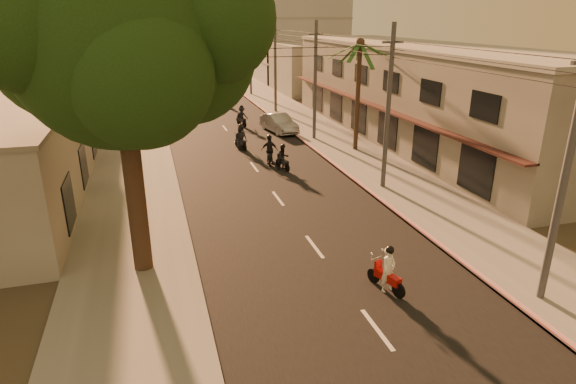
% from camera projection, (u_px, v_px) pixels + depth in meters
% --- Properties ---
extents(ground, '(160.00, 160.00, 0.00)m').
position_uv_depth(ground, '(331.00, 269.00, 18.71)').
color(ground, '#383023').
rests_on(ground, ground).
extents(road, '(10.00, 140.00, 0.02)m').
position_uv_depth(road, '(237.00, 145.00, 36.74)').
color(road, black).
rests_on(road, ground).
extents(sidewalk_right, '(5.00, 140.00, 0.12)m').
position_uv_depth(sidewalk_right, '(329.00, 138.00, 38.69)').
color(sidewalk_right, slate).
rests_on(sidewalk_right, ground).
extents(sidewalk_left, '(5.00, 140.00, 0.12)m').
position_uv_depth(sidewalk_left, '(135.00, 151.00, 34.77)').
color(sidewalk_left, slate).
rests_on(sidewalk_left, ground).
extents(curb_stripe, '(0.20, 60.00, 0.20)m').
position_uv_depth(curb_stripe, '(323.00, 156.00, 33.54)').
color(curb_stripe, '#B31B13').
rests_on(curb_stripe, ground).
extents(shophouse_row, '(8.80, 34.20, 7.30)m').
position_uv_depth(shophouse_row, '(418.00, 93.00, 37.33)').
color(shophouse_row, gray).
rests_on(shophouse_row, ground).
extents(left_building, '(8.20, 24.20, 5.20)m').
position_uv_depth(left_building, '(8.00, 143.00, 26.79)').
color(left_building, '#9F9B90').
rests_on(left_building, ground).
extents(broadleaf_tree, '(9.60, 8.70, 12.10)m').
position_uv_depth(broadleaf_tree, '(130.00, 41.00, 16.00)').
color(broadleaf_tree, black).
rests_on(broadleaf_tree, ground).
extents(palm_tree, '(5.00, 5.00, 8.20)m').
position_uv_depth(palm_tree, '(360.00, 49.00, 32.77)').
color(palm_tree, black).
rests_on(palm_tree, ground).
extents(utility_poles, '(1.20, 48.26, 9.00)m').
position_uv_depth(utility_poles, '(316.00, 55.00, 36.12)').
color(utility_poles, '#38383A').
rests_on(utility_poles, ground).
extents(filler_right, '(8.00, 14.00, 6.00)m').
position_uv_depth(filler_right, '(308.00, 68.00, 61.91)').
color(filler_right, '#9F9B90').
rests_on(filler_right, ground).
extents(filler_left_near, '(8.00, 14.00, 4.40)m').
position_uv_depth(filler_left_near, '(61.00, 96.00, 44.96)').
color(filler_left_near, '#9F9B90').
rests_on(filler_left_near, ground).
extents(filler_left_far, '(8.00, 14.00, 7.00)m').
position_uv_depth(filler_left_far, '(81.00, 64.00, 60.74)').
color(filler_left_far, '#9F9B90').
rests_on(filler_left_far, ground).
extents(scooter_red, '(0.94, 1.74, 1.77)m').
position_uv_depth(scooter_red, '(388.00, 271.00, 17.01)').
color(scooter_red, black).
rests_on(scooter_red, ground).
extents(scooter_mid_a, '(1.05, 1.71, 1.70)m').
position_uv_depth(scooter_mid_a, '(283.00, 158.00, 30.57)').
color(scooter_mid_a, black).
rests_on(scooter_mid_a, ground).
extents(scooter_mid_b, '(1.28, 1.97, 1.97)m').
position_uv_depth(scooter_mid_b, '(269.00, 151.00, 31.79)').
color(scooter_mid_b, black).
rests_on(scooter_mid_b, ground).
extents(scooter_far_a, '(1.13, 1.91, 1.90)m').
position_uv_depth(scooter_far_a, '(241.00, 138.00, 35.26)').
color(scooter_far_a, black).
rests_on(scooter_far_a, ground).
extents(scooter_far_b, '(1.44, 1.89, 1.89)m').
position_uv_depth(scooter_far_b, '(242.00, 117.00, 42.68)').
color(scooter_far_b, black).
rests_on(scooter_far_b, ground).
extents(parked_car, '(3.30, 5.24, 1.53)m').
position_uv_depth(parked_car, '(279.00, 123.00, 40.53)').
color(parked_car, '#96989D').
rests_on(parked_car, ground).
extents(scooter_far_c, '(1.09, 1.86, 1.85)m').
position_uv_depth(scooter_far_c, '(222.00, 97.00, 53.24)').
color(scooter_far_c, black).
rests_on(scooter_far_c, ground).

